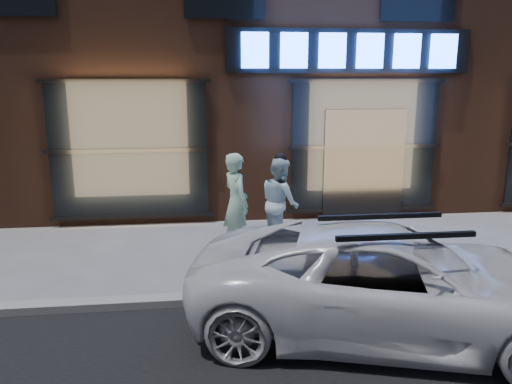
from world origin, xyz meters
TOP-DOWN VIEW (x-y plane):
  - ground at (0.00, 0.00)m, footprint 90.00×90.00m
  - curb at (0.00, 0.00)m, footprint 60.00×0.25m
  - storefront_building at (-0.00, 7.99)m, footprint 30.20×8.28m
  - man_bowtie at (-2.95, 2.06)m, footprint 0.64×0.77m
  - man_cap at (-2.12, 2.28)m, footprint 0.81×0.94m
  - white_suv at (-1.34, -1.07)m, footprint 5.20×3.42m

SIDE VIEW (x-z plane):
  - ground at x=0.00m, z-range 0.00..0.00m
  - curb at x=0.00m, z-range 0.00..0.12m
  - white_suv at x=-1.34m, z-range 0.00..1.33m
  - man_cap at x=-2.12m, z-range 0.00..1.67m
  - man_bowtie at x=-2.95m, z-range 0.00..1.80m
  - storefront_building at x=0.00m, z-range 0.00..10.30m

